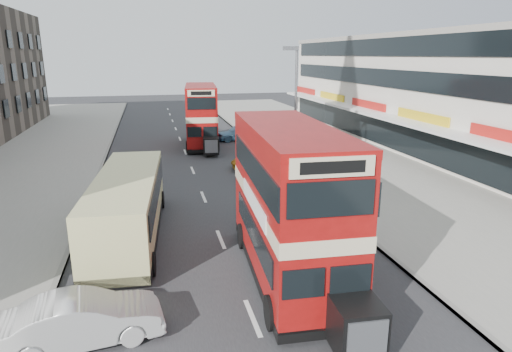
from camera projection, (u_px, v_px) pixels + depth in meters
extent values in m
cube|color=#28282B|center=(193.00, 170.00, 30.14)|extent=(12.00, 90.00, 0.01)
cube|color=gray|center=(355.00, 160.00, 32.84)|extent=(12.00, 90.00, 0.15)
cube|color=gray|center=(98.00, 175.00, 28.75)|extent=(0.20, 90.00, 0.16)
cube|color=gray|center=(279.00, 164.00, 31.50)|extent=(0.20, 90.00, 0.16)
cube|color=beige|center=(439.00, 95.00, 35.35)|extent=(8.00, 46.00, 9.00)
cube|color=black|center=(391.00, 133.00, 35.20)|extent=(0.10, 44.00, 2.40)
cube|color=gray|center=(446.00, 35.00, 34.13)|extent=(8.20, 46.20, 0.40)
cube|color=white|center=(382.00, 116.00, 34.64)|extent=(1.80, 44.00, 0.20)
cylinder|color=slate|center=(295.00, 112.00, 28.70)|extent=(0.16, 0.16, 8.00)
cube|color=slate|center=(291.00, 48.00, 27.55)|extent=(1.00, 0.20, 0.25)
cube|color=black|center=(287.00, 265.00, 15.80)|extent=(3.05, 8.32, 0.36)
cube|color=maroon|center=(288.00, 233.00, 15.48)|extent=(3.03, 8.31, 2.25)
cube|color=beige|center=(289.00, 199.00, 15.14)|extent=(3.07, 8.36, 0.46)
cube|color=maroon|center=(289.00, 164.00, 14.81)|extent=(3.03, 8.31, 2.15)
cube|color=maroon|center=(290.00, 130.00, 14.50)|extent=(3.05, 8.34, 0.26)
cube|color=black|center=(357.00, 327.00, 11.30)|extent=(1.30, 1.30, 1.33)
cube|color=black|center=(202.00, 142.00, 38.32)|extent=(3.26, 8.05, 0.34)
cube|color=maroon|center=(202.00, 128.00, 38.01)|extent=(3.24, 8.05, 2.16)
cube|color=beige|center=(201.00, 114.00, 37.68)|extent=(3.29, 8.10, 0.44)
cube|color=maroon|center=(201.00, 100.00, 37.37)|extent=(3.24, 8.05, 2.06)
cube|color=maroon|center=(200.00, 87.00, 37.07)|extent=(3.27, 8.07, 0.25)
cube|color=black|center=(211.00, 145.00, 33.95)|extent=(1.29, 1.29, 1.27)
cube|color=black|center=(130.00, 229.00, 19.05)|extent=(3.19, 9.81, 0.39)
cube|color=#CCC884|center=(128.00, 204.00, 18.76)|extent=(3.17, 9.81, 2.51)
imported|color=silver|center=(83.00, 320.00, 11.97)|extent=(4.37, 1.99, 1.39)
imported|color=#9E0F10|center=(284.00, 169.00, 27.60)|extent=(5.29, 2.31, 1.51)
imported|color=#C28513|center=(264.00, 160.00, 30.40)|extent=(4.58, 2.26, 1.25)
imported|color=#5F9ABF|center=(239.00, 132.00, 40.61)|extent=(4.39, 2.24, 1.43)
imported|color=gray|center=(341.00, 177.00, 24.62)|extent=(0.74, 0.60, 1.75)
imported|color=gray|center=(274.00, 129.00, 40.70)|extent=(1.08, 0.63, 1.73)
imported|color=gray|center=(249.00, 152.00, 33.71)|extent=(0.65, 1.62, 0.83)
imported|color=black|center=(249.00, 143.00, 33.52)|extent=(0.60, 0.42, 1.59)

